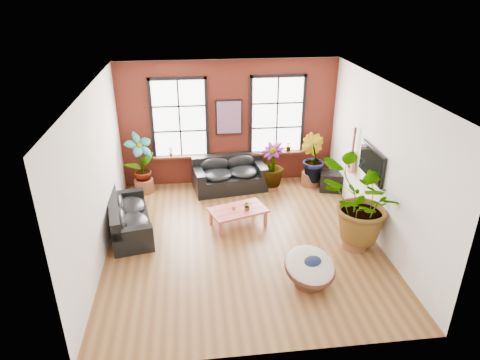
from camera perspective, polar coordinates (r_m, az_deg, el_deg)
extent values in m
cube|color=brown|center=(9.81, 0.42, -8.17)|extent=(6.00, 6.50, 0.02)
cube|color=white|center=(8.41, 0.49, 12.31)|extent=(6.00, 6.50, 0.02)
cube|color=#4C1811|center=(12.00, -1.50, 7.55)|extent=(6.00, 0.02, 3.50)
cube|color=silver|center=(6.16, 4.30, -11.02)|extent=(6.00, 0.02, 3.50)
cube|color=silver|center=(9.12, -18.66, 0.31)|extent=(0.02, 6.50, 3.50)
cube|color=silver|center=(9.78, 18.25, 2.05)|extent=(0.02, 6.50, 3.50)
cube|color=white|center=(11.84, -8.07, 8.08)|extent=(1.40, 0.02, 2.10)
cube|color=#401A11|center=(12.13, -7.77, 3.11)|extent=(1.60, 0.22, 0.06)
cube|color=white|center=(12.08, 4.97, 8.57)|extent=(1.40, 0.02, 2.10)
cube|color=#401A11|center=(12.36, 4.85, 3.67)|extent=(1.60, 0.22, 0.06)
cube|color=black|center=(12.02, -1.34, -0.23)|extent=(2.12, 1.25, 0.45)
cube|color=black|center=(12.16, -1.78, 2.44)|extent=(2.01, 0.53, 0.46)
cube|color=black|center=(11.72, -5.53, 0.81)|extent=(0.38, 0.99, 0.24)
cube|color=black|center=(12.10, 2.68, 1.72)|extent=(0.38, 0.99, 0.24)
ellipsoid|color=black|center=(11.78, -3.09, 0.74)|extent=(0.95, 0.93, 0.26)
ellipsoid|color=black|center=(11.96, -3.39, 2.00)|extent=(0.87, 0.38, 0.45)
ellipsoid|color=black|center=(11.94, 0.48, 1.13)|extent=(0.95, 0.93, 0.26)
ellipsoid|color=black|center=(12.12, 0.12, 2.38)|extent=(0.87, 0.38, 0.45)
cube|color=black|center=(10.37, -14.41, -5.67)|extent=(1.24, 2.19, 0.40)
cube|color=black|center=(10.18, -16.48, -3.94)|extent=(0.60, 2.06, 0.41)
cube|color=black|center=(9.42, -14.16, -6.84)|extent=(0.89, 0.37, 0.21)
cube|color=black|center=(11.04, -14.96, -1.93)|extent=(0.89, 0.37, 0.21)
ellipsoid|color=black|center=(9.89, -14.11, -5.52)|extent=(0.88, 1.02, 0.23)
ellipsoid|color=black|center=(9.81, -15.64, -4.96)|extent=(0.40, 0.93, 0.40)
ellipsoid|color=black|center=(10.61, -14.48, -3.34)|extent=(0.88, 1.02, 0.23)
ellipsoid|color=black|center=(10.54, -15.91, -2.81)|extent=(0.40, 0.93, 0.40)
cube|color=#B34740|center=(10.21, -0.25, -4.06)|extent=(1.49, 1.13, 0.06)
cube|color=#401A11|center=(10.10, 0.05, -4.23)|extent=(1.25, 0.42, 0.00)
cube|color=#401A11|center=(10.30, -0.55, -3.61)|extent=(1.25, 0.42, 0.00)
cube|color=#B34740|center=(9.88, -2.60, -6.60)|extent=(0.08, 0.08, 0.37)
cube|color=#B34740|center=(10.31, 3.41, -5.15)|extent=(0.08, 0.08, 0.37)
cube|color=#B34740|center=(10.36, -3.89, -5.01)|extent=(0.08, 0.08, 0.37)
cube|color=#B34740|center=(10.77, 1.89, -3.69)|extent=(0.08, 0.08, 0.37)
cylinder|color=#DA3660|center=(10.18, -0.85, -3.71)|extent=(0.10, 0.10, 0.08)
cylinder|color=#4C281B|center=(8.62, 9.17, -12.89)|extent=(0.73, 0.73, 0.23)
torus|color=#4C281B|center=(8.45, 9.30, -11.45)|extent=(1.27, 1.27, 0.45)
ellipsoid|color=silver|center=(8.42, 9.33, -11.14)|extent=(1.24, 1.27, 0.62)
ellipsoid|color=#151E42|center=(8.32, 9.57, -10.67)|extent=(0.46, 0.42, 0.17)
cube|color=black|center=(11.87, -1.48, 8.37)|extent=(0.74, 0.04, 0.98)
cube|color=#0C7F8C|center=(11.84, -1.47, 8.32)|extent=(0.66, 0.02, 0.90)
cube|color=black|center=(10.04, 17.18, 2.18)|extent=(0.06, 1.25, 0.72)
cube|color=black|center=(10.03, 17.00, 2.18)|extent=(0.01, 1.15, 0.62)
cylinder|color=#B27F4C|center=(11.11, 14.56, 1.82)|extent=(0.09, 0.38, 0.38)
cylinder|color=#B27F4C|center=(11.02, 14.70, 3.01)|extent=(0.09, 0.30, 0.30)
cylinder|color=black|center=(11.11, 14.54, 1.82)|extent=(0.09, 0.11, 0.11)
cube|color=#401A11|center=(10.89, 14.91, 4.82)|extent=(0.04, 0.05, 0.55)
cube|color=#401A11|center=(10.78, 15.10, 6.41)|extent=(0.06, 0.06, 0.14)
cube|color=black|center=(12.23, 12.10, -0.15)|extent=(0.76, 0.68, 0.53)
cylinder|color=brown|center=(12.18, -12.63, -0.71)|extent=(0.59, 0.59, 0.38)
cylinder|color=brown|center=(12.46, 9.40, 0.20)|extent=(0.65, 0.65, 0.39)
cylinder|color=brown|center=(9.84, 15.07, -7.57)|extent=(0.56, 0.56, 0.41)
cylinder|color=brown|center=(12.08, 4.03, -0.46)|extent=(0.55, 0.55, 0.33)
imported|color=#174913|center=(11.89, -13.09, 2.50)|extent=(0.99, 0.95, 1.56)
imported|color=#174913|center=(12.20, 9.57, 2.87)|extent=(0.87, 0.93, 1.35)
imported|color=#174913|center=(9.40, 15.80, -3.09)|extent=(1.93, 1.77, 1.84)
imported|color=#174913|center=(11.83, 4.26, 2.05)|extent=(0.97, 0.97, 1.22)
imported|color=#174913|center=(10.10, 0.99, -3.47)|extent=(0.22, 0.19, 0.24)
imported|color=#174913|center=(12.09, -9.24, 3.76)|extent=(0.17, 0.17, 0.27)
imported|color=#174913|center=(12.37, 6.47, 4.44)|extent=(0.19, 0.19, 0.27)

